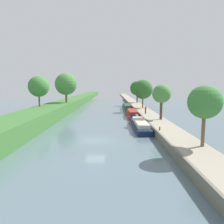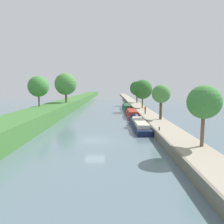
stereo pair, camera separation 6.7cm
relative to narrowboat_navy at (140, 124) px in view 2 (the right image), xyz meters
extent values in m
plane|color=slate|center=(-6.70, -8.46, -0.57)|extent=(160.00, 160.00, 0.00)
cube|color=#3D7033|center=(-18.03, -8.46, 0.69)|extent=(6.26, 260.00, 2.51)
cube|color=#9E937F|center=(3.27, -8.46, -0.05)|extent=(3.55, 260.00, 1.04)
cube|color=#6B665B|center=(1.36, -8.46, -0.02)|extent=(0.25, 260.00, 1.09)
cube|color=#141E42|center=(0.00, -0.84, -0.18)|extent=(2.10, 12.24, 0.79)
cube|color=beige|center=(0.00, -1.45, 0.51)|extent=(1.72, 8.57, 0.59)
cone|color=#141E42|center=(0.00, 5.91, -0.18)|extent=(1.99, 1.26, 1.99)
cube|color=maroon|center=(-0.02, 11.77, -0.17)|extent=(2.15, 10.42, 0.79)
cube|color=maroon|center=(-0.02, 11.24, 0.60)|extent=(1.77, 7.29, 0.75)
cone|color=maroon|center=(-0.02, 17.62, -0.17)|extent=(2.05, 1.29, 2.05)
cube|color=#195B60|center=(-0.19, 25.90, -0.21)|extent=(1.98, 15.19, 0.72)
cube|color=#234C2D|center=(-0.19, 25.14, 0.55)|extent=(1.63, 10.63, 0.80)
cone|color=#195B60|center=(-0.19, 34.09, -0.21)|extent=(1.89, 1.19, 1.89)
cylinder|color=brown|center=(4.27, -14.67, 2.20)|extent=(0.34, 0.34, 3.45)
sphere|color=#3D7F38|center=(4.27, -14.67, 4.80)|extent=(3.21, 3.21, 3.21)
cylinder|color=#4C3828|center=(4.02, 1.70, 2.27)|extent=(0.45, 0.45, 3.60)
sphere|color=#47843D|center=(4.02, 1.70, 4.95)|extent=(3.21, 3.21, 3.21)
cylinder|color=brown|center=(3.57, 20.52, 2.23)|extent=(0.35, 0.35, 3.51)
sphere|color=#2D6628|center=(3.57, 20.52, 5.37)|extent=(5.04, 5.04, 5.04)
cylinder|color=#4C3828|center=(4.21, 38.15, 2.28)|extent=(0.45, 0.45, 3.61)
sphere|color=#2D6628|center=(4.21, 38.15, 5.46)|extent=(5.00, 5.00, 5.00)
cylinder|color=brown|center=(-20.07, 9.88, 3.46)|extent=(0.33, 0.33, 3.03)
sphere|color=#3D7F38|center=(-20.07, 9.88, 6.18)|extent=(4.39, 4.39, 4.39)
cylinder|color=brown|center=(-16.45, 19.73, 3.58)|extent=(0.51, 0.51, 3.28)
sphere|color=#47843D|center=(-16.45, 19.73, 6.76)|extent=(5.61, 5.61, 5.61)
cylinder|color=#282D42|center=(2.52, 9.17, 0.88)|extent=(0.26, 0.26, 0.82)
cylinder|color=#B22D28|center=(2.52, 9.17, 1.60)|extent=(0.34, 0.34, 0.62)
sphere|color=tan|center=(2.52, 9.17, 2.02)|extent=(0.22, 0.22, 0.22)
cylinder|color=black|center=(1.79, -7.27, 0.70)|extent=(0.16, 0.16, 0.45)
cylinder|color=black|center=(1.79, 33.99, 0.70)|extent=(0.16, 0.16, 0.45)
camera|label=1|loc=(-4.56, -34.42, 6.35)|focal=33.41mm
camera|label=2|loc=(-4.49, -34.42, 6.35)|focal=33.41mm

